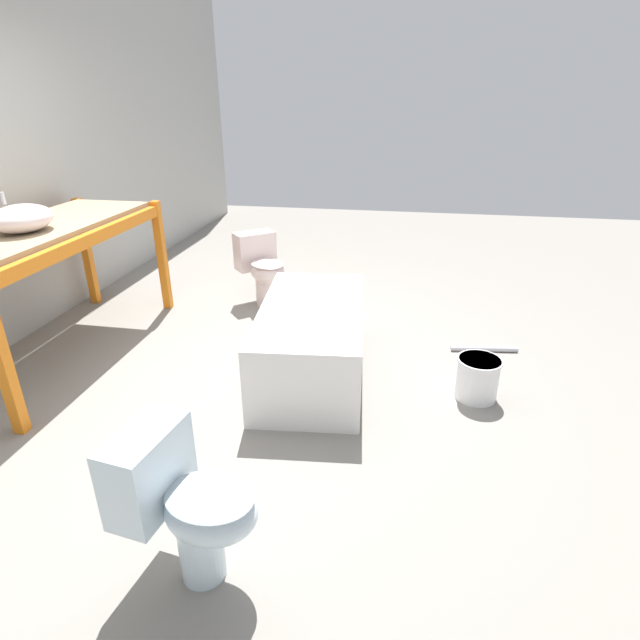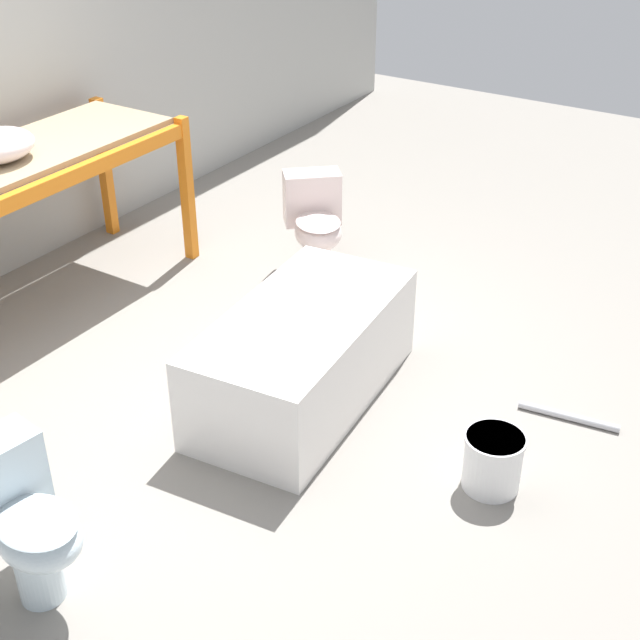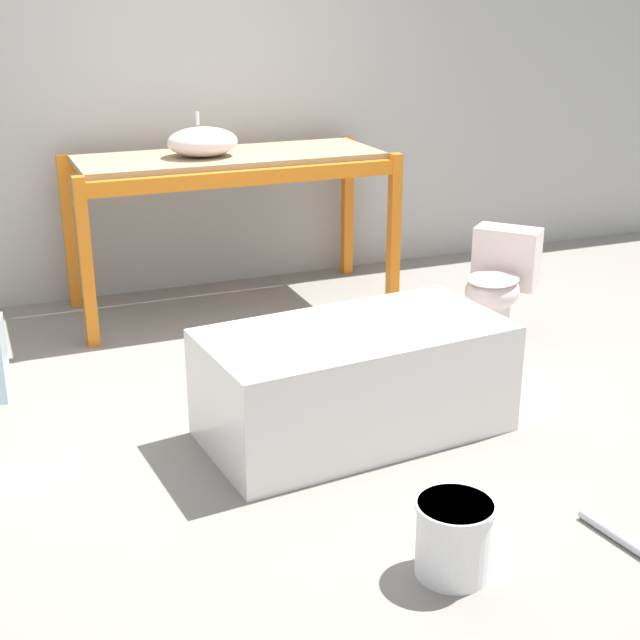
# 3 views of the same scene
# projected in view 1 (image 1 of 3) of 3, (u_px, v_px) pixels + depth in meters

# --- Properties ---
(ground_plane) EXTENTS (12.00, 12.00, 0.00)m
(ground_plane) POSITION_uv_depth(u_px,v_px,m) (227.00, 379.00, 3.58)
(ground_plane) COLOR gray
(shelving_rack) EXTENTS (2.05, 0.83, 1.01)m
(shelving_rack) POSITION_uv_depth(u_px,v_px,m) (44.00, 245.00, 3.62)
(shelving_rack) COLOR orange
(shelving_rack) RESTS_ON ground_plane
(sink_basin) EXTENTS (0.44, 0.37, 0.26)m
(sink_basin) POSITION_uv_depth(u_px,v_px,m) (22.00, 218.00, 3.36)
(sink_basin) COLOR silver
(sink_basin) RESTS_ON shelving_rack
(bathtub_main) EXTENTS (1.47, 0.83, 0.53)m
(bathtub_main) POSITION_uv_depth(u_px,v_px,m) (312.00, 336.00, 3.53)
(bathtub_main) COLOR white
(bathtub_main) RESTS_ON ground_plane
(toilet_near) EXTENTS (0.42, 0.60, 0.68)m
(toilet_near) POSITION_uv_depth(u_px,v_px,m) (184.00, 499.00, 1.98)
(toilet_near) COLOR silver
(toilet_near) RESTS_ON ground_plane
(toilet_far) EXTENTS (0.64, 0.62, 0.68)m
(toilet_far) POSITION_uv_depth(u_px,v_px,m) (262.00, 266.00, 4.72)
(toilet_far) COLOR silver
(toilet_far) RESTS_ON ground_plane
(bucket_white) EXTENTS (0.29, 0.29, 0.29)m
(bucket_white) POSITION_uv_depth(u_px,v_px,m) (477.00, 377.00, 3.30)
(bucket_white) COLOR white
(bucket_white) RESTS_ON ground_plane
(loose_pipe) EXTENTS (0.11, 0.53, 0.04)m
(loose_pipe) POSITION_uv_depth(u_px,v_px,m) (484.00, 349.00, 3.96)
(loose_pipe) COLOR #B7B7BC
(loose_pipe) RESTS_ON ground_plane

